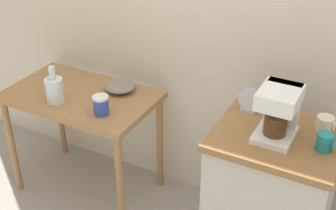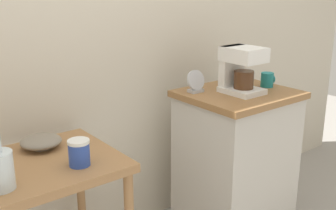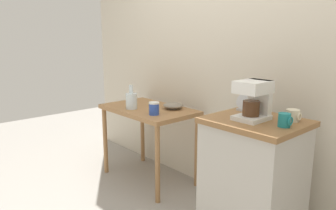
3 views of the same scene
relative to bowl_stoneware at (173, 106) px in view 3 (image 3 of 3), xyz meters
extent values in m
plane|color=gray|center=(0.48, -0.21, -0.78)|extent=(8.00, 8.00, 0.00)
cube|color=beige|center=(0.58, 0.25, 0.62)|extent=(4.40, 0.10, 2.80)
cube|color=#9E7044|center=(-0.20, -0.15, -0.05)|extent=(0.94, 0.57, 0.04)
cylinder|color=#9E7044|center=(-0.63, -0.39, -0.43)|extent=(0.04, 0.04, 0.71)
cylinder|color=#9E7044|center=(0.23, -0.39, -0.43)|extent=(0.04, 0.04, 0.71)
cylinder|color=#9E7044|center=(-0.63, 0.10, -0.43)|extent=(0.04, 0.04, 0.71)
cylinder|color=#9E7044|center=(0.23, 0.10, -0.43)|extent=(0.04, 0.04, 0.71)
cube|color=#BCB7AD|center=(1.08, -0.25, -0.35)|extent=(0.59, 0.51, 0.86)
cube|color=olive|center=(1.08, -0.25, 0.10)|extent=(0.62, 0.54, 0.04)
cylinder|color=gray|center=(0.00, 0.00, -0.03)|extent=(0.09, 0.09, 0.01)
ellipsoid|color=gray|center=(0.00, 0.00, 0.00)|extent=(0.19, 0.19, 0.05)
cylinder|color=silver|center=(-0.28, -0.29, 0.04)|extent=(0.11, 0.11, 0.15)
cylinder|color=silver|center=(-0.28, -0.29, 0.16)|extent=(0.04, 0.04, 0.08)
cylinder|color=#2D4CAD|center=(0.06, -0.28, 0.02)|extent=(0.09, 0.09, 0.10)
cylinder|color=white|center=(0.06, -0.28, 0.08)|extent=(0.09, 0.09, 0.01)
cube|color=white|center=(1.07, -0.28, 0.13)|extent=(0.18, 0.22, 0.03)
cube|color=white|center=(1.07, -0.20, 0.25)|extent=(0.16, 0.05, 0.26)
cube|color=white|center=(1.07, -0.28, 0.34)|extent=(0.18, 0.22, 0.08)
cylinder|color=#4C2D19|center=(1.07, -0.29, 0.20)|extent=(0.11, 0.11, 0.10)
cylinder|color=beige|center=(1.27, -0.11, 0.16)|extent=(0.08, 0.08, 0.08)
torus|color=beige|center=(1.31, -0.11, 0.16)|extent=(0.01, 0.05, 0.05)
cylinder|color=teal|center=(1.30, -0.27, 0.16)|extent=(0.07, 0.07, 0.09)
torus|color=teal|center=(1.34, -0.27, 0.16)|extent=(0.01, 0.06, 0.06)
cube|color=#B2B5BA|center=(0.88, -0.10, 0.13)|extent=(0.08, 0.06, 0.02)
cylinder|color=#B2B5BA|center=(0.88, -0.10, 0.19)|extent=(0.12, 0.05, 0.11)
cylinder|color=black|center=(0.88, -0.11, 0.19)|extent=(0.10, 0.04, 0.10)
camera|label=1|loc=(1.47, -2.13, 1.36)|focal=49.07mm
camera|label=2|loc=(-0.66, -1.81, 0.73)|focal=44.59mm
camera|label=3|loc=(2.25, -2.07, 0.67)|focal=34.76mm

